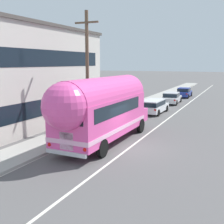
{
  "coord_description": "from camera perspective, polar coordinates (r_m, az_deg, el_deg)",
  "views": [
    {
      "loc": [
        5.74,
        -14.98,
        4.98
      ],
      "look_at": [
        -2.02,
        1.99,
        1.71
      ],
      "focal_mm": 45.15,
      "sensor_mm": 36.0,
      "label": 1
    }
  ],
  "objects": [
    {
      "name": "car_third",
      "position": [
        42.68,
        14.37,
        3.92
      ],
      "size": [
        1.92,
        4.38,
        1.37
      ],
      "color": "navy",
      "rests_on": "ground"
    },
    {
      "name": "car_lead",
      "position": [
        28.23,
        8.4,
        1.31
      ],
      "size": [
        2.05,
        4.46,
        1.37
      ],
      "color": "white",
      "rests_on": "ground"
    },
    {
      "name": "lane_markings",
      "position": [
        28.43,
        9.01,
        -0.25
      ],
      "size": [
        3.82,
        80.0,
        0.01
      ],
      "color": "silver",
      "rests_on": "ground"
    },
    {
      "name": "utility_pole",
      "position": [
        20.09,
        -5.03,
        8.32
      ],
      "size": [
        1.8,
        0.24,
        8.5
      ],
      "color": "brown",
      "rests_on": "ground"
    },
    {
      "name": "ground_plane",
      "position": [
        16.8,
        3.47,
        -7.31
      ],
      "size": [
        300.0,
        300.0,
        0.0
      ],
      "primitive_type": "plane",
      "color": "#565454"
    },
    {
      "name": "sidewalk_slab",
      "position": [
        27.63,
        1.29,
        -0.28
      ],
      "size": [
        2.62,
        90.0,
        0.15
      ],
      "primitive_type": "cube",
      "color": "#9E9B93",
      "rests_on": "ground"
    },
    {
      "name": "car_second",
      "position": [
        35.68,
        11.95,
        2.91
      ],
      "size": [
        2.09,
        4.64,
        1.37
      ],
      "color": "silver",
      "rests_on": "ground"
    },
    {
      "name": "painted_bus",
      "position": [
        17.0,
        -2.32,
        0.89
      ],
      "size": [
        2.69,
        10.61,
        4.12
      ],
      "color": "#EA4C9E",
      "rests_on": "ground"
    }
  ]
}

